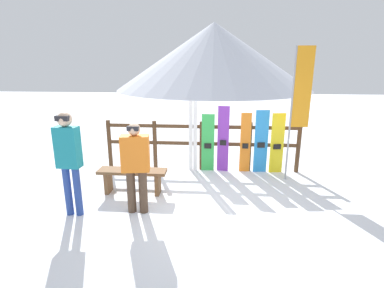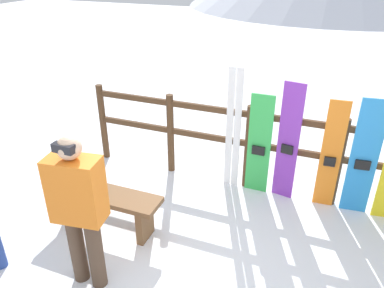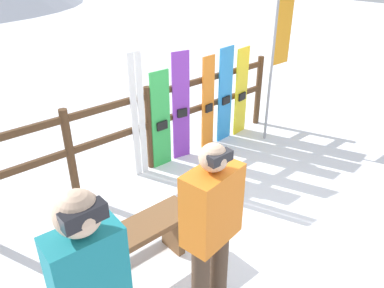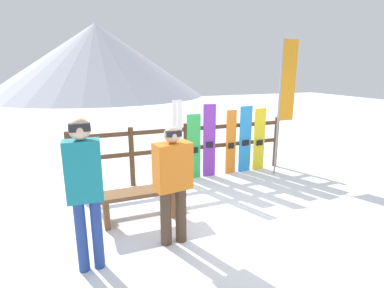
# 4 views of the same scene
# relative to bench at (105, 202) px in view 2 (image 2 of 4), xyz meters

# --- Properties ---
(ground_plane) EXTENTS (40.00, 40.00, 0.00)m
(ground_plane) POSITION_rel_bench_xyz_m (1.30, -0.41, -0.37)
(ground_plane) COLOR white
(fence) EXTENTS (4.67, 0.10, 1.19)m
(fence) POSITION_rel_bench_xyz_m (1.30, 1.49, 0.33)
(fence) COLOR #4C331E
(fence) RESTS_ON ground
(bench) EXTENTS (1.36, 0.36, 0.50)m
(bench) POSITION_rel_bench_xyz_m (0.00, 0.00, 0.00)
(bench) COLOR brown
(bench) RESTS_ON ground
(person_orange) EXTENTS (0.50, 0.32, 1.60)m
(person_orange) POSITION_rel_bench_xyz_m (0.30, -0.76, 0.55)
(person_orange) COLOR #4C3828
(person_orange) RESTS_ON ground
(ski_pair_white) EXTENTS (0.20, 0.02, 1.69)m
(ski_pair_white) POSITION_rel_bench_xyz_m (1.10, 1.43, 0.48)
(ski_pair_white) COLOR white
(ski_pair_white) RESTS_ON ground
(snowboard_green) EXTENTS (0.30, 0.06, 1.39)m
(snowboard_green) POSITION_rel_bench_xyz_m (1.46, 1.43, 0.32)
(snowboard_green) COLOR green
(snowboard_green) RESTS_ON ground
(snowboard_purple) EXTENTS (0.27, 0.09, 1.58)m
(snowboard_purple) POSITION_rel_bench_xyz_m (1.82, 1.43, 0.42)
(snowboard_purple) COLOR purple
(snowboard_purple) RESTS_ON ground
(snowboard_orange) EXTENTS (0.25, 0.07, 1.43)m
(snowboard_orange) POSITION_rel_bench_xyz_m (2.34, 1.43, 0.35)
(snowboard_orange) COLOR orange
(snowboard_orange) RESTS_ON ground
(snowboard_blue) EXTENTS (0.32, 0.08, 1.50)m
(snowboard_blue) POSITION_rel_bench_xyz_m (2.71, 1.43, 0.38)
(snowboard_blue) COLOR #288CE0
(snowboard_blue) RESTS_ON ground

